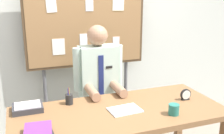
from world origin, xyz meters
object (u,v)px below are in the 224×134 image
bulletin_board (87,26)px  desk_clock (186,95)px  book_stack (40,132)px  open_notebook (125,110)px  paper_tray (28,108)px  person (99,94)px  coffee_mug (174,109)px  pen_holder (69,99)px  desk (119,119)px

bulletin_board → desk_clock: size_ratio=17.31×
bulletin_board → book_stack: size_ratio=6.32×
open_notebook → paper_tray: bearing=160.1°
open_notebook → person: bearing=93.9°
book_stack → paper_tray: (-0.06, 0.48, -0.00)m
coffee_mug → book_stack: bearing=178.6°
book_stack → pen_holder: (0.32, 0.50, 0.02)m
desk_clock → pen_holder: bearing=165.3°
desk_clock → coffee_mug: bearing=-140.1°
person → bulletin_board: (-0.00, 0.45, 0.70)m
book_stack → pen_holder: size_ratio=1.88×
pen_holder → paper_tray: (-0.37, -0.02, -0.02)m
person → book_stack: person is taller
paper_tray → coffee_mug: bearing=-23.4°
bulletin_board → pen_holder: 1.05m
desk → bulletin_board: bearing=90.0°
coffee_mug → pen_holder: 0.96m
paper_tray → pen_holder: bearing=2.5°
desk_clock → coffee_mug: desk_clock is taller
person → pen_holder: 0.54m
book_stack → coffee_mug: size_ratio=3.22×
pen_holder → paper_tray: pen_holder is taller
open_notebook → paper_tray: size_ratio=1.07×
bulletin_board → person: bearing=-90.0°
coffee_mug → person: bearing=115.2°
book_stack → paper_tray: size_ratio=1.16×
person → pen_holder: person is taller
coffee_mug → pen_holder: size_ratio=0.58×
bulletin_board → coffee_mug: bearing=-72.8°
book_stack → open_notebook: (0.75, 0.19, -0.03)m
book_stack → bulletin_board: bearing=61.3°
desk → open_notebook: open_notebook is taller
pen_holder → desk: bearing=-36.5°
open_notebook → desk_clock: bearing=2.2°
desk → book_stack: size_ratio=6.29×
coffee_mug → pen_holder: pen_holder is taller
person → paper_tray: size_ratio=5.51×
person → coffee_mug: size_ratio=15.33×
desk → book_stack: 0.75m
desk_clock → pen_holder: pen_holder is taller
person → coffee_mug: 0.97m
desk → desk_clock: bearing=0.4°
open_notebook → pen_holder: bearing=144.6°
desk → person: bearing=90.0°
desk_clock → open_notebook: bearing=-177.8°
bulletin_board → open_notebook: bearing=-87.7°
coffee_mug → paper_tray: (-1.17, 0.51, -0.02)m
pen_holder → paper_tray: size_ratio=0.62×
person → coffee_mug: person is taller
book_stack → open_notebook: book_stack is taller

